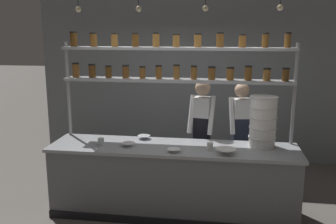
{
  "coord_description": "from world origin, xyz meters",
  "views": [
    {
      "loc": [
        0.6,
        -4.54,
        2.36
      ],
      "look_at": [
        -0.09,
        0.2,
        1.32
      ],
      "focal_mm": 40.0,
      "sensor_mm": 36.0,
      "label": 1
    }
  ],
  "objects_px": {
    "container_stack": "(263,122)",
    "prep_bowl_near_right": "(144,137)",
    "chef_left": "(202,130)",
    "prep_bowl_near_left": "(128,145)",
    "prep_bowl_center_back": "(174,151)",
    "spice_shelf_unit": "(176,67)",
    "serving_cup_front": "(210,146)",
    "serving_cup_by_board": "(101,142)",
    "chef_center": "(240,131)",
    "prep_bowl_center_front": "(226,151)"
  },
  "relations": [
    {
      "from": "spice_shelf_unit",
      "to": "prep_bowl_center_back",
      "type": "distance_m",
      "value": 1.11
    },
    {
      "from": "chef_center",
      "to": "serving_cup_front",
      "type": "distance_m",
      "value": 1.01
    },
    {
      "from": "chef_center",
      "to": "prep_bowl_center_front",
      "type": "height_order",
      "value": "chef_center"
    },
    {
      "from": "prep_bowl_center_back",
      "to": "serving_cup_by_board",
      "type": "relative_size",
      "value": 1.72
    },
    {
      "from": "prep_bowl_near_left",
      "to": "serving_cup_by_board",
      "type": "relative_size",
      "value": 1.78
    },
    {
      "from": "prep_bowl_near_left",
      "to": "serving_cup_front",
      "type": "bearing_deg",
      "value": -1.17
    },
    {
      "from": "spice_shelf_unit",
      "to": "serving_cup_by_board",
      "type": "bearing_deg",
      "value": -154.63
    },
    {
      "from": "spice_shelf_unit",
      "to": "prep_bowl_near_left",
      "type": "xyz_separation_m",
      "value": [
        -0.55,
        -0.42,
        -0.95
      ]
    },
    {
      "from": "container_stack",
      "to": "serving_cup_front",
      "type": "relative_size",
      "value": 6.22
    },
    {
      "from": "prep_bowl_center_front",
      "to": "chef_center",
      "type": "bearing_deg",
      "value": 78.29
    },
    {
      "from": "prep_bowl_center_back",
      "to": "serving_cup_by_board",
      "type": "xyz_separation_m",
      "value": [
        -0.96,
        0.14,
        0.03
      ]
    },
    {
      "from": "prep_bowl_near_left",
      "to": "prep_bowl_near_right",
      "type": "bearing_deg",
      "value": 70.62
    },
    {
      "from": "prep_bowl_center_back",
      "to": "chef_left",
      "type": "bearing_deg",
      "value": 71.9
    },
    {
      "from": "prep_bowl_center_back",
      "to": "serving_cup_by_board",
      "type": "bearing_deg",
      "value": 171.8
    },
    {
      "from": "prep_bowl_near_right",
      "to": "container_stack",
      "type": "bearing_deg",
      "value": -4.5
    },
    {
      "from": "spice_shelf_unit",
      "to": "prep_bowl_near_left",
      "type": "height_order",
      "value": "spice_shelf_unit"
    },
    {
      "from": "chef_center",
      "to": "serving_cup_by_board",
      "type": "xyz_separation_m",
      "value": [
        -1.8,
        -0.91,
        0.02
      ]
    },
    {
      "from": "prep_bowl_center_front",
      "to": "prep_bowl_center_back",
      "type": "bearing_deg",
      "value": -178.17
    },
    {
      "from": "chef_center",
      "to": "prep_bowl_near_left",
      "type": "bearing_deg",
      "value": -159.77
    },
    {
      "from": "spice_shelf_unit",
      "to": "prep_bowl_near_left",
      "type": "distance_m",
      "value": 1.18
    },
    {
      "from": "prep_bowl_near_right",
      "to": "serving_cup_by_board",
      "type": "relative_size",
      "value": 1.78
    },
    {
      "from": "prep_bowl_near_right",
      "to": "serving_cup_front",
      "type": "relative_size",
      "value": 1.64
    },
    {
      "from": "serving_cup_by_board",
      "to": "container_stack",
      "type": "bearing_deg",
      "value": 7.03
    },
    {
      "from": "serving_cup_front",
      "to": "prep_bowl_center_front",
      "type": "bearing_deg",
      "value": -29.27
    },
    {
      "from": "serving_cup_by_board",
      "to": "serving_cup_front",
      "type": "bearing_deg",
      "value": -0.41
    },
    {
      "from": "container_stack",
      "to": "prep_bowl_near_right",
      "type": "height_order",
      "value": "container_stack"
    },
    {
      "from": "chef_center",
      "to": "prep_bowl_center_front",
      "type": "distance_m",
      "value": 1.05
    },
    {
      "from": "prep_bowl_near_left",
      "to": "serving_cup_front",
      "type": "relative_size",
      "value": 1.64
    },
    {
      "from": "prep_bowl_near_left",
      "to": "prep_bowl_center_back",
      "type": "height_order",
      "value": "prep_bowl_near_left"
    },
    {
      "from": "chef_center",
      "to": "serving_cup_front",
      "type": "relative_size",
      "value": 15.71
    },
    {
      "from": "container_stack",
      "to": "serving_cup_front",
      "type": "distance_m",
      "value": 0.75
    },
    {
      "from": "prep_bowl_center_back",
      "to": "spice_shelf_unit",
      "type": "bearing_deg",
      "value": 95.29
    },
    {
      "from": "prep_bowl_center_front",
      "to": "serving_cup_by_board",
      "type": "distance_m",
      "value": 1.59
    },
    {
      "from": "prep_bowl_center_front",
      "to": "prep_bowl_center_back",
      "type": "xyz_separation_m",
      "value": [
        -0.62,
        -0.02,
        -0.01
      ]
    },
    {
      "from": "chef_left",
      "to": "serving_cup_front",
      "type": "xyz_separation_m",
      "value": [
        0.14,
        -0.75,
        -0.0
      ]
    },
    {
      "from": "chef_left",
      "to": "serving_cup_by_board",
      "type": "distance_m",
      "value": 1.46
    },
    {
      "from": "chef_left",
      "to": "chef_center",
      "type": "distance_m",
      "value": 0.58
    },
    {
      "from": "chef_left",
      "to": "serving_cup_by_board",
      "type": "height_order",
      "value": "chef_left"
    },
    {
      "from": "spice_shelf_unit",
      "to": "chef_left",
      "type": "bearing_deg",
      "value": 42.33
    },
    {
      "from": "spice_shelf_unit",
      "to": "chef_left",
      "type": "relative_size",
      "value": 1.81
    },
    {
      "from": "container_stack",
      "to": "prep_bowl_near_right",
      "type": "relative_size",
      "value": 3.78
    },
    {
      "from": "chef_left",
      "to": "serving_cup_front",
      "type": "bearing_deg",
      "value": -69.02
    },
    {
      "from": "serving_cup_front",
      "to": "container_stack",
      "type": "bearing_deg",
      "value": 22.05
    },
    {
      "from": "container_stack",
      "to": "serving_cup_front",
      "type": "bearing_deg",
      "value": -157.95
    },
    {
      "from": "spice_shelf_unit",
      "to": "prep_bowl_near_right",
      "type": "height_order",
      "value": "spice_shelf_unit"
    },
    {
      "from": "prep_bowl_near_right",
      "to": "serving_cup_front",
      "type": "height_order",
      "value": "serving_cup_front"
    },
    {
      "from": "container_stack",
      "to": "serving_cup_by_board",
      "type": "height_order",
      "value": "container_stack"
    },
    {
      "from": "chef_left",
      "to": "prep_bowl_near_left",
      "type": "height_order",
      "value": "chef_left"
    },
    {
      "from": "container_stack",
      "to": "serving_cup_by_board",
      "type": "distance_m",
      "value": 2.07
    },
    {
      "from": "chef_center",
      "to": "prep_bowl_center_back",
      "type": "height_order",
      "value": "chef_center"
    }
  ]
}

